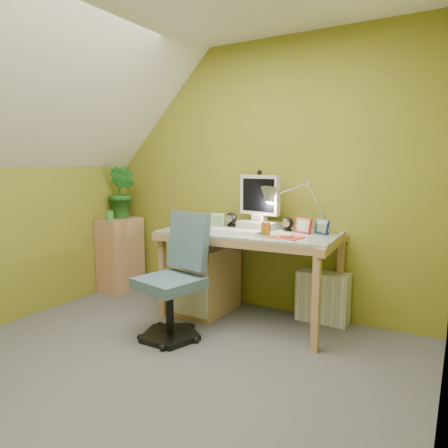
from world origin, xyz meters
The scene contains 21 objects.
floor centered at (0.00, 0.00, -0.01)m, with size 3.20×3.20×0.01m, color #57575D.
wall_back centered at (0.00, 1.60, 1.20)m, with size 3.20×0.01×2.40m, color olive.
slope_ceiling centered at (-1.00, 0.00, 1.85)m, with size 1.10×3.20×1.10m, color white.
desk centered at (0.12, 1.23, 0.39)m, with size 1.44×0.72×0.77m, color tan, non-canonical shape.
monitor centered at (0.12, 1.41, 1.03)m, with size 0.37×0.22×0.51m, color beige, non-canonical shape.
speaker_left centered at (-0.15, 1.39, 0.83)m, with size 0.10×0.10×0.13m, color black, non-canonical shape.
speaker_right centered at (0.39, 1.39, 0.83)m, with size 0.10×0.10×0.12m, color black, non-canonical shape.
keyboard centered at (0.04, 1.09, 0.78)m, with size 0.45×0.14×0.02m, color white.
mousepad centered at (0.50, 1.09, 0.77)m, with size 0.23×0.16×0.01m, color red.
mouse centered at (0.50, 1.09, 0.79)m, with size 0.11×0.07×0.04m, color white.
amber_tumbler centered at (0.30, 1.15, 0.82)m, with size 0.08×0.08×0.10m, color #945D15.
candle_cluster centered at (-0.48, 1.24, 0.83)m, with size 0.15×0.13×0.11m, color #AF160F, non-canonical shape.
photo_frame_red centered at (0.54, 1.35, 0.83)m, with size 0.14×0.02×0.12m, color #B4132B.
photo_frame_blue centered at (0.68, 1.39, 0.83)m, with size 0.13×0.02×0.11m, color navy.
photo_frame_green centered at (-0.28, 1.37, 0.83)m, with size 0.13×0.02×0.11m, color #B4C487.
desk_lamp centered at (0.57, 1.41, 1.07)m, with size 0.56×0.24×0.60m, color #B1B1B5, non-canonical shape.
side_ledge centered at (-1.45, 1.31, 0.38)m, with size 0.28×0.44×0.76m, color tan.
potted_plant centered at (-1.44, 1.36, 1.04)m, with size 0.30×0.24×0.55m, color #226623.
green_cup centered at (-1.43, 1.16, 0.81)m, with size 0.08×0.08×0.10m, color #398B3A.
task_chair centered at (-0.23, 0.58, 0.44)m, with size 0.49×0.49×0.89m, color #476274, non-canonical shape.
radiator centered at (0.67, 1.50, 0.22)m, with size 0.43×0.17×0.43m, color silver.
Camera 1 is at (1.64, -1.80, 1.32)m, focal length 33.00 mm.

